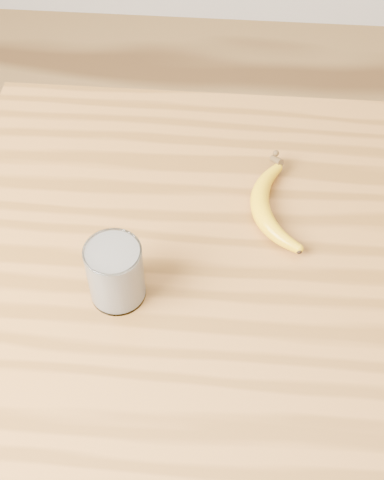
{
  "coord_description": "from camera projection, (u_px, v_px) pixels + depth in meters",
  "views": [
    {
      "loc": [
        -0.16,
        -0.59,
        1.72
      ],
      "look_at": [
        -0.21,
        0.02,
        0.93
      ],
      "focal_mm": 50.0,
      "sensor_mm": 36.0,
      "label": 1
    }
  ],
  "objects": [
    {
      "name": "banana",
      "position": [
        260.0,
        209.0,
        1.06
      ],
      "size": [
        0.14,
        0.27,
        0.03
      ],
      "primitive_type": null,
      "rotation": [
        0.0,
        0.0,
        0.18
      ],
      "color": "gold",
      "rests_on": "table"
    },
    {
      "name": "smoothie_glass",
      "position": [
        115.0,
        272.0,
        0.94
      ],
      "size": [
        0.08,
        0.08,
        0.1
      ],
      "color": "white",
      "rests_on": "table"
    },
    {
      "name": "table",
      "position": [
        319.0,
        318.0,
        1.1
      ],
      "size": [
        1.2,
        0.8,
        0.9
      ],
      "color": "#915D27",
      "rests_on": "ground"
    }
  ]
}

